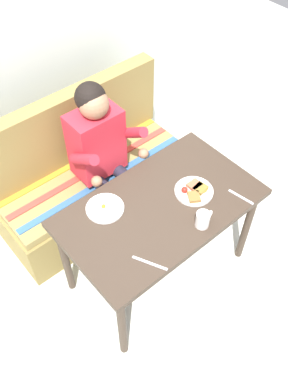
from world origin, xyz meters
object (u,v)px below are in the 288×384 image
fork (241,197)px  plate_breakfast (194,191)px  person (103,150)px  knife (150,263)px  plate_eggs (105,208)px  coffee_mug (203,219)px  table (160,214)px  couch (91,179)px

fork → plate_breakfast: bearing=122.1°
person → fork: size_ratio=7.13×
knife → plate_breakfast: bearing=-5.7°
plate_breakfast → plate_eggs: size_ratio=1.04×
coffee_mug → fork: size_ratio=0.69×
coffee_mug → person: bearing=94.5°
table → plate_eggs: bearing=144.2°
plate_breakfast → coffee_mug: (-0.14, -0.20, 0.04)m
coffee_mug → fork: coffee_mug is taller
couch → plate_breakfast: 0.95m
table → person: person is taller
knife → coffee_mug: bearing=-26.5°
person → knife: (-0.32, -0.84, -0.01)m
couch → fork: couch is taller
coffee_mug → couch: bearing=94.8°
coffee_mug → fork: 0.33m
plate_breakfast → knife: bearing=-159.4°
table → plate_breakfast: 0.25m
person → plate_breakfast: 0.68m
couch → plate_eggs: 0.75m
person → knife: bearing=-111.0°
knife → person: bearing=42.7°
person → plate_breakfast: person is taller
table → couch: 0.83m
table → coffee_mug: bearing=-71.4°
table → plate_breakfast: bearing=-14.0°
fork → table: bearing=137.7°
plate_breakfast → table: bearing=166.0°
plate_breakfast → plate_eggs: bearing=153.2°
couch → knife: bearing=-106.7°
couch → coffee_mug: (0.09, -1.02, 0.45)m
couch → plate_breakfast: couch is taller
table → couch: couch is taller
fork → knife: 0.71m
plate_breakfast → fork: bearing=-48.6°
table → person: bearing=88.1°
couch → plate_eggs: couch is taller
plate_eggs → couch: bearing=65.3°
plate_breakfast → plate_eggs: (-0.49, 0.25, -0.01)m
table → person: 0.60m
plate_eggs → knife: (-0.04, -0.45, -0.01)m
person → coffee_mug: size_ratio=10.27×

